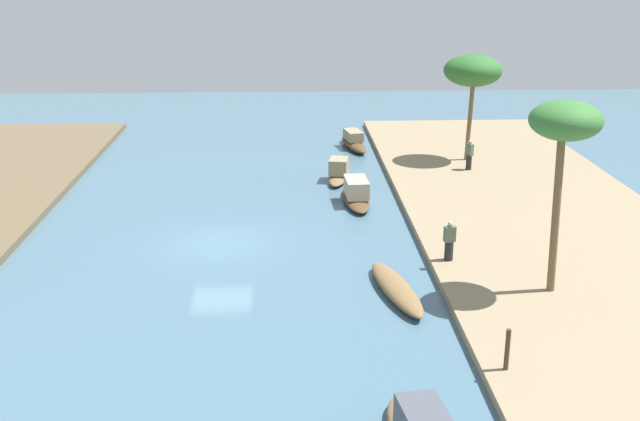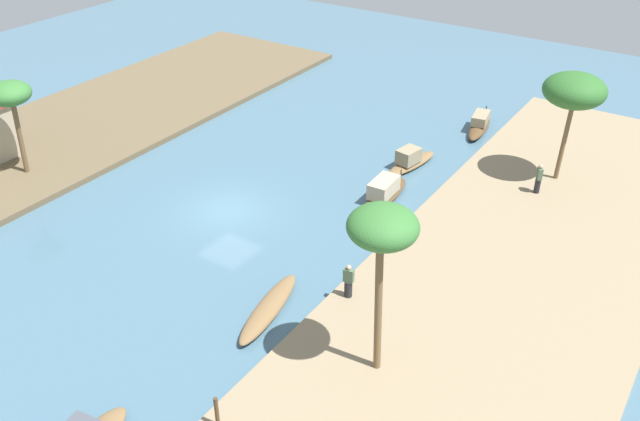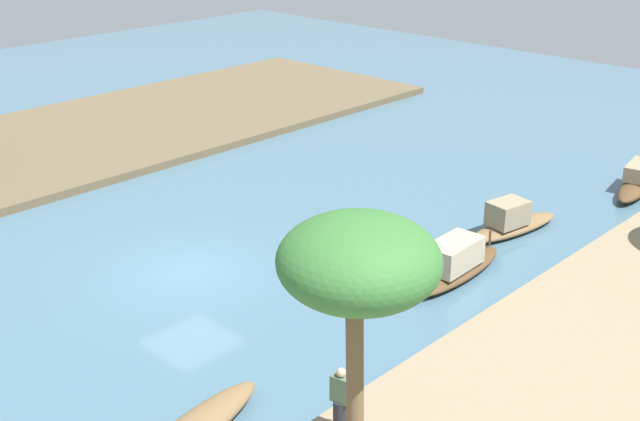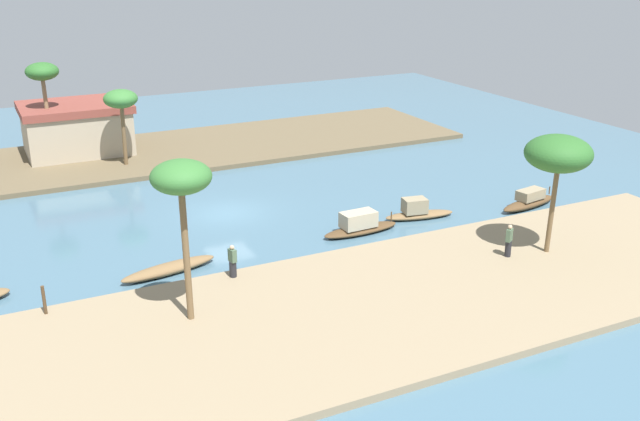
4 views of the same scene
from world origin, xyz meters
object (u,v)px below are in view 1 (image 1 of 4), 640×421
(palm_tree_left_near, at_px, (565,125))
(palm_tree_left_far, at_px, (473,71))
(sampan_near_left_bank, at_px, (353,142))
(sampan_upstream_small, at_px, (339,172))
(person_by_mooring, at_px, (469,156))
(mooring_post, at_px, (507,349))
(sampan_downstream_large, at_px, (356,194))
(sampan_with_red_awning, at_px, (396,288))
(person_on_near_bank, at_px, (449,243))

(palm_tree_left_near, xyz_separation_m, palm_tree_left_far, (17.82, -1.22, -0.84))
(sampan_near_left_bank, height_order, sampan_upstream_small, sampan_upstream_small)
(person_by_mooring, xyz_separation_m, palm_tree_left_far, (2.14, -0.42, 4.21))
(palm_tree_left_near, bearing_deg, mooring_post, 150.64)
(sampan_downstream_large, xyz_separation_m, mooring_post, (-16.33, -2.78, 0.48))
(mooring_post, xyz_separation_m, palm_tree_left_near, (5.24, -2.95, 5.20))
(sampan_upstream_small, bearing_deg, palm_tree_left_far, -60.01)
(sampan_upstream_small, height_order, palm_tree_left_far, palm_tree_left_far)
(sampan_near_left_bank, bearing_deg, palm_tree_left_far, -134.96)
(sampan_with_red_awning, bearing_deg, mooring_post, -169.40)
(palm_tree_left_far, bearing_deg, mooring_post, 169.75)
(sampan_near_left_bank, distance_m, sampan_with_red_awning, 21.52)
(person_by_mooring, bearing_deg, palm_tree_left_far, 137.53)
(sampan_with_red_awning, bearing_deg, sampan_near_left_bank, -11.93)
(sampan_downstream_large, height_order, sampan_upstream_small, sampan_downstream_large)
(sampan_upstream_small, bearing_deg, palm_tree_left_near, -147.23)
(sampan_with_red_awning, bearing_deg, sampan_upstream_small, -7.02)
(person_on_near_bank, distance_m, palm_tree_left_near, 6.56)
(sampan_near_left_bank, bearing_deg, mooring_post, 173.75)
(person_on_near_bank, bearing_deg, person_by_mooring, 63.27)
(palm_tree_left_far, bearing_deg, person_on_near_bank, 164.52)
(sampan_downstream_large, distance_m, palm_tree_left_far, 10.82)
(sampan_downstream_large, distance_m, person_on_near_bank, 8.68)
(sampan_upstream_small, bearing_deg, sampan_with_red_awning, -165.69)
(palm_tree_left_near, height_order, palm_tree_left_far, palm_tree_left_near)
(sampan_with_red_awning, height_order, mooring_post, mooring_post)
(sampan_downstream_large, bearing_deg, sampan_near_left_bank, -6.62)
(sampan_near_left_bank, xyz_separation_m, sampan_upstream_small, (-6.91, 1.36, 0.01))
(sampan_downstream_large, height_order, palm_tree_left_far, palm_tree_left_far)
(person_on_near_bank, relative_size, palm_tree_left_near, 0.23)
(palm_tree_left_far, bearing_deg, sampan_upstream_small, 109.71)
(mooring_post, bearing_deg, sampan_with_red_awning, 21.65)
(sampan_with_red_awning, relative_size, palm_tree_left_near, 0.73)
(sampan_downstream_large, relative_size, sampan_upstream_small, 1.07)
(sampan_downstream_large, height_order, palm_tree_left_near, palm_tree_left_near)
(sampan_near_left_bank, relative_size, palm_tree_left_near, 0.67)
(person_by_mooring, xyz_separation_m, palm_tree_left_near, (-15.68, 0.80, 5.05))
(sampan_downstream_large, xyz_separation_m, person_on_near_bank, (-8.19, -2.81, 0.56))
(sampan_downstream_large, bearing_deg, palm_tree_left_far, -48.25)
(sampan_near_left_bank, distance_m, person_on_near_bank, 19.26)
(person_by_mooring, relative_size, mooring_post, 1.31)
(sampan_downstream_large, distance_m, sampan_near_left_bank, 10.99)
(palm_tree_left_near, bearing_deg, sampan_near_left_bank, 12.55)
(person_on_near_bank, height_order, palm_tree_left_near, palm_tree_left_near)
(person_on_near_bank, bearing_deg, mooring_post, -100.80)
(mooring_post, bearing_deg, person_by_mooring, -10.15)
(sampan_with_red_awning, xyz_separation_m, sampan_upstream_small, (14.60, 1.03, 0.17))
(sampan_near_left_bank, distance_m, palm_tree_left_near, 23.30)
(person_by_mooring, distance_m, mooring_post, 21.25)
(sampan_near_left_bank, bearing_deg, sampan_upstream_small, 158.49)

